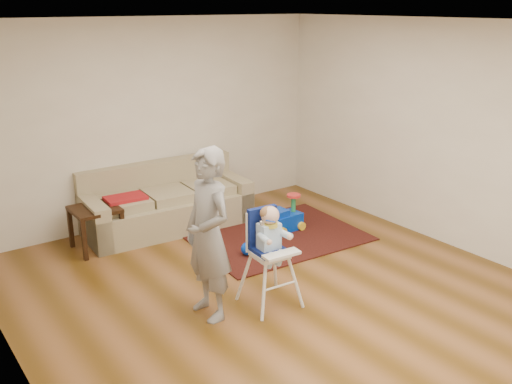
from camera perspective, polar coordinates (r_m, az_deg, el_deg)
ground at (r=5.99m, az=2.27°, el=-10.10°), size 5.50×5.50×0.00m
room_envelope at (r=5.77m, az=-0.73°, el=8.59°), size 5.04×5.52×2.72m
sofa at (r=7.58m, az=-8.92°, el=-0.59°), size 2.22×1.02×0.84m
side_table at (r=7.17m, az=-15.67°, el=-3.52°), size 0.53×0.53×0.53m
area_rug at (r=7.35m, az=2.08°, el=-4.42°), size 2.18×1.69×0.02m
ride_on_toy at (r=7.45m, az=2.94°, el=-2.11°), size 0.43×0.32×0.46m
toy_ball at (r=6.76m, az=-0.86°, el=-5.70°), size 0.16×0.16×0.16m
high_chair at (r=5.58m, az=1.37°, el=-6.59°), size 0.51×0.51×1.04m
adult at (r=5.28m, az=-4.80°, el=-4.29°), size 0.41×0.61×1.65m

